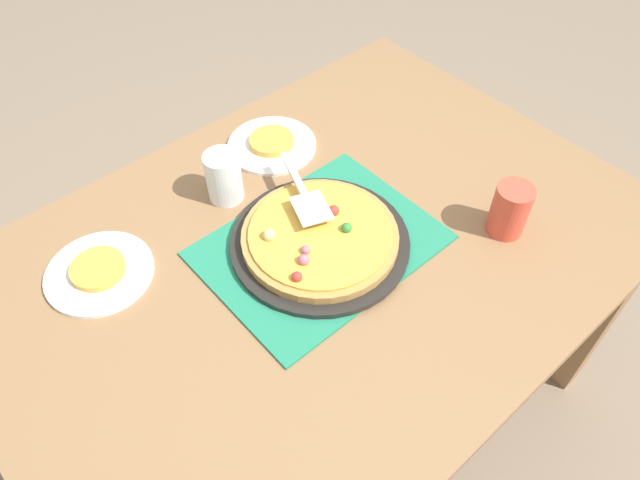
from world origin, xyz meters
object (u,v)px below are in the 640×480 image
served_slice_left (98,269)px  cup_near (510,210)px  cup_far (224,177)px  pizza_server (304,193)px  served_slice_right (272,141)px  pizza_pan (320,242)px  plate_near_left (100,273)px  plate_far_right (272,145)px  pizza (320,236)px

served_slice_left → cup_near: bearing=-33.0°
cup_far → pizza_server: size_ratio=0.52×
served_slice_right → pizza_server: bearing=-111.4°
pizza_pan → pizza_server: bearing=69.4°
plate_near_left → cup_near: 0.86m
pizza_server → plate_near_left: bearing=160.5°
pizza_pan → cup_far: 0.27m
plate_far_right → cup_near: 0.59m
pizza_server → pizza_pan: bearing=-110.6°
pizza → plate_far_right: pizza is taller
pizza → pizza_pan: bearing=3.4°
plate_near_left → served_slice_left: served_slice_left is taller
cup_near → served_slice_left: bearing=147.0°
served_slice_left → served_slice_right: size_ratio=1.00×
pizza → plate_near_left: pizza is taller
cup_near → pizza_pan: bearing=145.7°
served_slice_right → cup_near: (0.21, -0.55, 0.04)m
plate_near_left → pizza_pan: bearing=-31.9°
pizza → pizza_server: pizza_server is taller
served_slice_right → cup_far: cup_far is taller
cup_far → pizza_pan: bearing=-76.6°
plate_far_right → plate_near_left: bearing=-171.0°
pizza_pan → pizza_server: pizza_server is taller
pizza_pan → cup_far: cup_far is taller
served_slice_right → pizza: bearing=-111.3°
plate_near_left → cup_near: size_ratio=1.83×
pizza_pan → cup_near: (0.33, -0.23, 0.05)m
plate_near_left → plate_far_right: (0.51, 0.08, 0.00)m
plate_near_left → pizza_server: bearing=-19.5°
cup_near → served_slice_right: bearing=110.8°
plate_far_right → cup_near: cup_near is taller
pizza_pan → cup_far: (-0.06, 0.25, 0.05)m
pizza_server → cup_near: bearing=-46.8°
plate_far_right → served_slice_left: bearing=-171.0°
served_slice_left → cup_far: bearing=2.4°
pizza → plate_far_right: (0.13, 0.32, -0.03)m
pizza → pizza_server: 0.10m
served_slice_right → served_slice_left: bearing=-171.0°
pizza_pan → pizza: size_ratio=1.15×
pizza → plate_far_right: size_ratio=1.50×
served_slice_right → cup_far: bearing=-159.9°
served_slice_left → served_slice_right: same height
pizza → served_slice_left: pizza is taller
pizza_pan → served_slice_right: 0.35m
served_slice_left → served_slice_right: bearing=9.0°
pizza → served_slice_left: bearing=148.1°
pizza → cup_far: cup_far is taller
served_slice_left → cup_near: 0.86m
plate_near_left → served_slice_right: 0.52m
plate_far_right → pizza_pan: bearing=-111.2°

